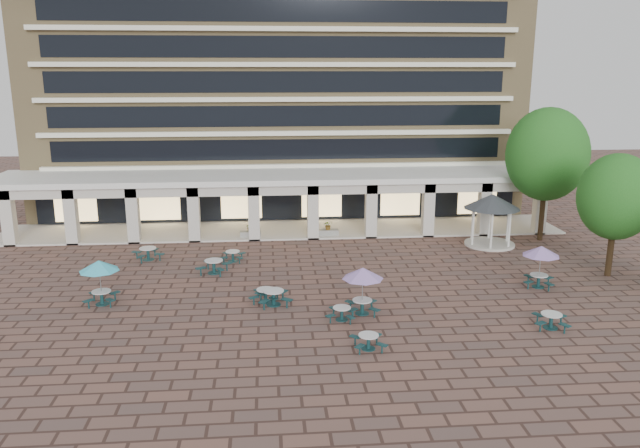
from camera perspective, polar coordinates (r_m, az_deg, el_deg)
The scene contains 19 objects.
ground at distance 33.39m, azimuth -2.70°, elevation -7.00°, with size 120.00×120.00×0.00m, color brown.
apartment_building at distance 56.65m, azimuth -3.90°, elevation 14.60°, with size 40.00×15.50×25.20m.
retail_arcade at distance 46.84m, azimuth -3.46°, elevation 2.93°, with size 42.00×6.60×4.40m.
picnic_table_1 at distance 30.77m, azimuth 2.01°, elevation -8.07°, with size 1.74×1.74×0.67m.
picnic_table_2 at distance 27.83m, azimuth 4.45°, elevation -10.57°, with size 1.57×1.57×0.68m.
picnic_table_4 at distance 34.12m, azimuth -19.54°, elevation -3.76°, with size 2.06×2.06×2.38m.
picnic_table_5 at distance 32.67m, azimuth -4.27°, elevation -6.60°, with size 2.00×2.00×0.81m.
picnic_table_6 at distance 31.00m, azimuth 3.93°, elevation -4.68°, with size 2.08×2.08×2.41m.
picnic_table_7 at distance 31.76m, azimuth 20.38°, elevation -8.18°, with size 1.94×1.94×0.74m.
picnic_table_8 at distance 41.61m, azimuth -15.45°, elevation -2.54°, with size 2.20×2.20×0.80m.
picnic_table_9 at distance 38.05m, azimuth -9.68°, elevation -3.75°, with size 2.16×2.16×0.83m.
picnic_table_10 at distance 33.16m, azimuth -5.00°, elevation -6.41°, with size 1.80×1.80×0.71m.
picnic_table_11 at distance 36.81m, azimuth 19.56°, elevation -2.48°, with size 2.07×2.07×2.39m.
picnic_table_12 at distance 40.21m, azimuth -7.98°, elevation -2.84°, with size 1.64×1.64×0.68m.
gazebo at distance 44.52m, azimuth 15.44°, elevation 1.48°, with size 3.86×3.86×3.59m.
tree_east_a at distance 39.89m, azimuth 25.48°, elevation 2.25°, with size 4.39×4.39×7.31m.
tree_east_c at distance 46.47m, azimuth 20.05°, elevation 6.00°, with size 5.67×5.67×9.45m.
planter_left at distance 45.56m, azimuth -6.39°, elevation -0.77°, with size 1.50×0.62×1.15m.
planter_right at distance 45.74m, azimuth 0.76°, elevation -0.55°, with size 1.50×0.70×1.22m.
Camera 1 is at (-1.10, -31.17, 11.93)m, focal length 35.00 mm.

